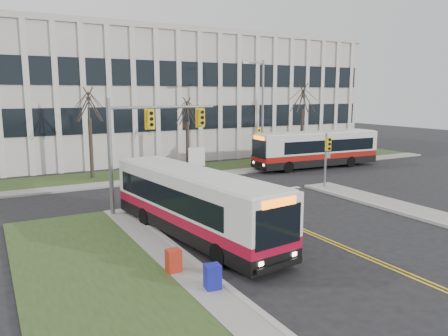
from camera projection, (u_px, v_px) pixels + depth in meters
ground at (308, 233)px, 20.43m from camera, size 120.00×120.00×0.00m
sidewalk_west at (232, 313)px, 12.77m from camera, size 1.20×26.00×0.14m
sidewalk_cross at (236, 172)px, 35.92m from camera, size 44.00×1.60×0.14m
building_lawn at (220, 167)px, 38.34m from camera, size 44.00×5.00×0.12m
office_building at (168, 98)px, 47.70m from camera, size 40.00×16.00×12.00m
mast_arm_signal at (141, 135)px, 23.22m from camera, size 6.11×0.38×6.20m
signal_pole_near at (327, 153)px, 29.39m from camera, size 0.34×0.39×3.80m
signal_pole_far at (258, 141)px, 36.73m from camera, size 0.34×0.39×3.80m
streetlight at (261, 108)px, 37.36m from camera, size 2.15×0.25×9.20m
directory_sign at (197, 157)px, 36.53m from camera, size 1.50×0.12×2.00m
tree_left at (89, 106)px, 32.18m from camera, size 1.80×1.80×7.70m
tree_mid at (187, 112)px, 36.27m from camera, size 1.80×1.80×6.82m
tree_right at (303, 99)px, 41.63m from camera, size 1.80×1.80×8.25m
bus_main at (194, 205)px, 19.58m from camera, size 3.71×11.31×2.96m
bus_cross at (316, 150)px, 38.16m from camera, size 11.72×3.14×3.09m
newspaper_box_blue at (213, 279)px, 14.22m from camera, size 0.55×0.51×0.95m
newspaper_box_red at (174, 262)px, 15.58m from camera, size 0.50×0.45×0.95m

